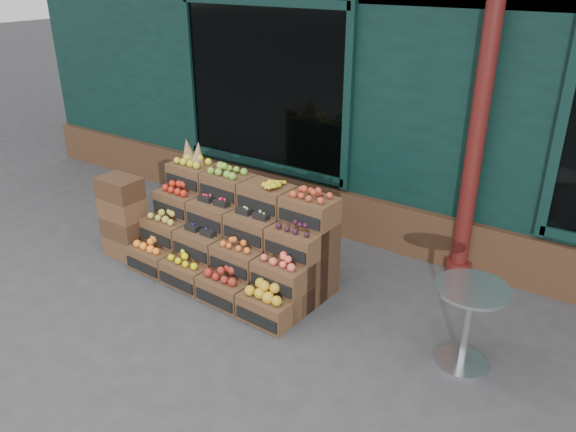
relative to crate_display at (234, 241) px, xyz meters
The scene contains 6 objects.
ground 1.11m from the crate_display, 34.88° to the right, with size 60.00×60.00×0.00m, color #363638.
shop_facade 5.01m from the crate_display, 79.42° to the left, with size 12.00×6.24×4.80m.
crate_display is the anchor object (origin of this frame).
spare_crates 1.42m from the crate_display, 165.11° to the right, with size 0.49×0.34×0.98m.
bistro_table 2.61m from the crate_display, ahead, with size 0.62×0.62×0.78m.
shopkeeper 2.38m from the crate_display, 109.45° to the left, with size 0.74×0.49×2.03m, color #144615.
Camera 1 is at (2.76, -3.58, 3.22)m, focal length 35.00 mm.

